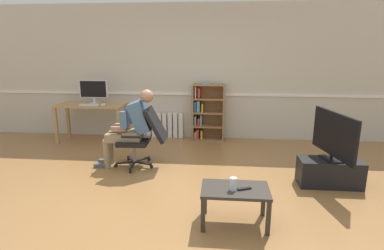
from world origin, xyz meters
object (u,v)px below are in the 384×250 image
at_px(bookshelf, 206,112).
at_px(coffee_table, 235,194).
at_px(office_chair, 144,135).
at_px(keyboard, 89,105).
at_px(tv_screen, 334,135).
at_px(imac_monitor, 93,90).
at_px(computer_desk, 91,110).
at_px(radiator, 162,125).
at_px(person_seated, 131,126).
at_px(computer_mouse, 103,105).
at_px(tv_stand, 329,172).
at_px(drinking_glass, 233,184).
at_px(spare_remote, 244,189).

bearing_deg(bookshelf, coffee_table, -81.49).
xyz_separation_m(office_chair, coffee_table, (1.36, -1.55, -0.17)).
distance_m(keyboard, tv_screen, 4.36).
bearing_deg(imac_monitor, computer_desk, -119.28).
distance_m(radiator, person_seated, 1.73).
height_order(computer_mouse, tv_stand, computer_mouse).
relative_size(computer_desk, radiator, 1.51).
bearing_deg(tv_screen, office_chair, 68.33).
relative_size(tv_stand, drinking_glass, 6.07).
bearing_deg(tv_stand, coffee_table, -140.77).
height_order(computer_mouse, person_seated, person_seated).
distance_m(coffee_table, drinking_glass, 0.14).
xyz_separation_m(radiator, tv_stand, (2.73, -2.14, -0.08)).
distance_m(radiator, office_chair, 1.70).
height_order(computer_mouse, radiator, computer_mouse).
relative_size(computer_desk, imac_monitor, 2.35).
height_order(office_chair, coffee_table, office_chair).
distance_m(computer_mouse, person_seated, 1.47).
relative_size(tv_stand, coffee_table, 1.16).
bearing_deg(keyboard, bookshelf, 10.87).
distance_m(keyboard, person_seated, 1.63).
bearing_deg(tv_screen, computer_desk, 54.85).
relative_size(person_seated, drinking_glass, 9.04).
xyz_separation_m(radiator, person_seated, (-0.16, -1.68, 0.39)).
relative_size(tv_stand, spare_remote, 5.52).
relative_size(imac_monitor, person_seated, 0.46).
distance_m(computer_desk, imac_monitor, 0.39).
height_order(imac_monitor, person_seated, person_seated).
xyz_separation_m(imac_monitor, radiator, (1.30, 0.31, -0.76)).
bearing_deg(keyboard, imac_monitor, 86.41).
height_order(bookshelf, tv_stand, bookshelf).
xyz_separation_m(person_seated, spare_remote, (1.65, -1.56, -0.24)).
xyz_separation_m(imac_monitor, drinking_glass, (2.68, -2.95, -0.55)).
bearing_deg(spare_remote, keyboard, 22.97).
height_order(computer_desk, drinking_glass, computer_desk).
height_order(tv_screen, coffee_table, tv_screen).
bearing_deg(keyboard, radiator, 21.90).
relative_size(radiator, drinking_glass, 6.51).
bearing_deg(spare_remote, imac_monitor, 20.62).
height_order(bookshelf, office_chair, bookshelf).
distance_m(computer_desk, radiator, 1.45).
relative_size(keyboard, person_seated, 0.30).
distance_m(radiator, spare_remote, 3.57).
bearing_deg(computer_mouse, tv_stand, -23.33).
distance_m(tv_screen, drinking_glass, 1.78).
bearing_deg(computer_mouse, tv_screen, -23.32).
distance_m(keyboard, office_chair, 1.79).
distance_m(bookshelf, person_seated, 1.93).
height_order(imac_monitor, bookshelf, imac_monitor).
xyz_separation_m(office_chair, tv_screen, (2.70, -0.46, 0.19)).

